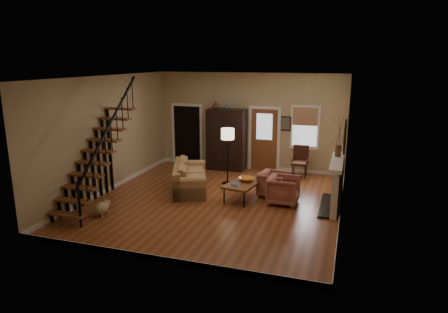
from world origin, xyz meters
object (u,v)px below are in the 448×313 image
(sofa, at_px, (190,178))
(armchair_right, at_px, (274,184))
(armchair_left, at_px, (284,190))
(side_chair, at_px, (300,162))
(coffee_table, at_px, (243,191))
(armoire, at_px, (226,139))
(floor_lamp, at_px, (228,157))

(sofa, bearing_deg, armchair_right, -15.91)
(sofa, relative_size, armchair_right, 2.71)
(armchair_left, distance_m, side_chair, 2.59)
(sofa, height_order, side_chair, side_chair)
(coffee_table, distance_m, armchair_right, 0.91)
(armoire, height_order, armchair_right, armoire)
(side_chair, bearing_deg, floor_lamp, -144.58)
(armchair_left, height_order, armchair_right, armchair_left)
(sofa, height_order, armchair_right, sofa)
(armchair_right, height_order, floor_lamp, floor_lamp)
(sofa, relative_size, side_chair, 2.04)
(armchair_left, xyz_separation_m, floor_lamp, (-1.92, 1.16, 0.50))
(coffee_table, height_order, armchair_right, armchair_right)
(armoire, bearing_deg, armchair_right, -47.52)
(armchair_right, xyz_separation_m, side_chair, (0.44, 2.11, 0.16))
(armchair_left, height_order, side_chair, side_chair)
(armchair_right, relative_size, floor_lamp, 0.44)
(sofa, height_order, coffee_table, sofa)
(floor_lamp, xyz_separation_m, side_chair, (2.00, 1.42, -0.35))
(armchair_left, distance_m, armchair_right, 0.59)
(armchair_left, height_order, floor_lamp, floor_lamp)
(armoire, relative_size, coffee_table, 1.68)
(sofa, bearing_deg, side_chair, 17.87)
(armchair_right, bearing_deg, side_chair, -2.82)
(sofa, relative_size, armchair_left, 2.58)
(armchair_left, bearing_deg, armoire, 42.28)
(floor_lamp, height_order, side_chair, floor_lamp)
(armoire, xyz_separation_m, coffee_table, (1.36, -2.81, -0.81))
(coffee_table, relative_size, armchair_left, 1.55)
(armchair_left, xyz_separation_m, armchair_right, (-0.35, 0.47, -0.02))
(armoire, relative_size, armchair_left, 2.61)
(armoire, xyz_separation_m, armchair_right, (2.11, -2.31, -0.70))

